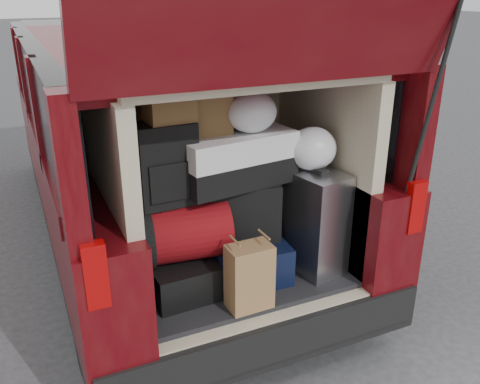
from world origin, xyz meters
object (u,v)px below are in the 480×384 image
object	(u,v)px
black_soft_case	(236,210)
backpack	(165,164)
kraft_bag	(249,277)
twotone_duffel	(234,158)
navy_hardshell	(243,255)
black_hardshell	(177,272)
red_duffel	(183,231)
silver_roller	(311,220)

from	to	relation	value
black_soft_case	backpack	size ratio (longest dim) A/B	1.07
kraft_bag	backpack	world-z (taller)	backpack
kraft_bag	twotone_duffel	xyz separation A→B (m)	(0.08, 0.37, 0.53)
navy_hardshell	kraft_bag	world-z (taller)	kraft_bag
black_soft_case	twotone_duffel	bearing A→B (deg)	-150.16
black_hardshell	kraft_bag	size ratio (longest dim) A/B	1.37
black_hardshell	backpack	bearing A→B (deg)	154.39
navy_hardshell	red_duffel	world-z (taller)	red_duffel
black_hardshell	twotone_duffel	world-z (taller)	twotone_duffel
navy_hardshell	red_duffel	distance (m)	0.45
navy_hardshell	silver_roller	bearing A→B (deg)	-10.86
black_hardshell	black_soft_case	world-z (taller)	black_soft_case
silver_roller	kraft_bag	distance (m)	0.58
kraft_bag	backpack	distance (m)	0.73
twotone_duffel	navy_hardshell	bearing A→B (deg)	-46.04
twotone_duffel	kraft_bag	bearing A→B (deg)	-110.11
silver_roller	red_duffel	xyz separation A→B (m)	(-0.77, 0.08, 0.05)
navy_hardshell	black_soft_case	distance (m)	0.29
silver_roller	kraft_bag	world-z (taller)	silver_roller
black_hardshell	navy_hardshell	distance (m)	0.41
black_soft_case	twotone_duffel	xyz separation A→B (m)	(-0.01, -0.00, 0.31)
silver_roller	red_duffel	size ratio (longest dim) A/B	1.24
navy_hardshell	kraft_bag	distance (m)	0.36
black_hardshell	twotone_duffel	distance (m)	0.72
silver_roller	kraft_bag	xyz separation A→B (m)	(-0.52, -0.23, -0.13)
navy_hardshell	silver_roller	size ratio (longest dim) A/B	0.85
red_duffel	black_soft_case	world-z (taller)	black_soft_case
silver_roller	black_soft_case	distance (m)	0.46
black_hardshell	silver_roller	bearing A→B (deg)	-10.04
navy_hardshell	twotone_duffel	distance (m)	0.60
silver_roller	navy_hardshell	bearing A→B (deg)	154.59
red_duffel	navy_hardshell	bearing A→B (deg)	11.14
navy_hardshell	kraft_bag	size ratio (longest dim) A/B	1.45
black_hardshell	backpack	size ratio (longest dim) A/B	1.12
black_hardshell	backpack	xyz separation A→B (m)	(-0.03, 0.01, 0.64)
red_duffel	twotone_duffel	bearing A→B (deg)	17.30
backpack	navy_hardshell	bearing A→B (deg)	-4.00
black_hardshell	silver_roller	world-z (taller)	silver_roller
black_soft_case	backpack	bearing A→B (deg)	-164.89
black_hardshell	silver_roller	size ratio (longest dim) A/B	0.81
backpack	black_hardshell	bearing A→B (deg)	-25.25
kraft_bag	red_duffel	distance (m)	0.44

